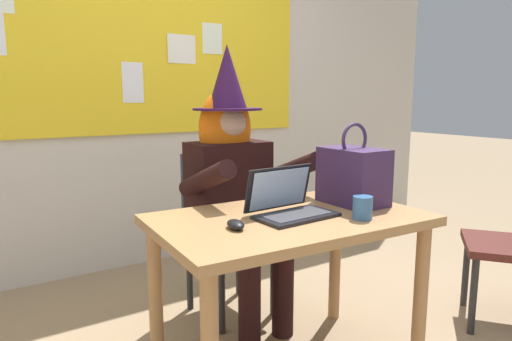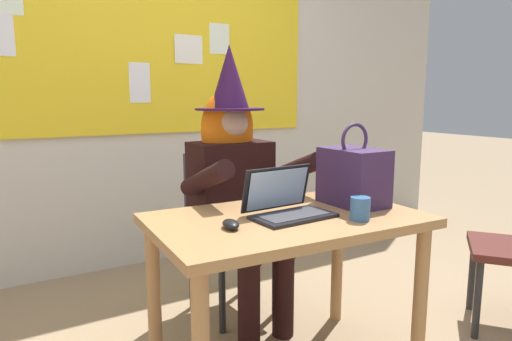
{
  "view_description": "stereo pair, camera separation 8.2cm",
  "coord_description": "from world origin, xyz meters",
  "px_view_note": "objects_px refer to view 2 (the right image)",
  "views": [
    {
      "loc": [
        -1.14,
        -1.35,
        1.21
      ],
      "look_at": [
        0.01,
        0.42,
        0.86
      ],
      "focal_mm": 31.57,
      "sensor_mm": 36.0,
      "label": 1
    },
    {
      "loc": [
        -1.07,
        -1.39,
        1.21
      ],
      "look_at": [
        0.01,
        0.42,
        0.86
      ],
      "focal_mm": 31.57,
      "sensor_mm": 36.0,
      "label": 2
    }
  ],
  "objects_px": {
    "laptop": "(287,205)",
    "coffee_mug": "(360,209)",
    "person_costumed": "(236,175)",
    "desk_main": "(287,240)",
    "handbag": "(353,176)",
    "chair_at_desk": "(225,223)",
    "computer_mouse": "(231,224)"
  },
  "relations": [
    {
      "from": "laptop",
      "to": "coffee_mug",
      "type": "height_order",
      "value": "laptop"
    },
    {
      "from": "person_costumed",
      "to": "laptop",
      "type": "distance_m",
      "value": 0.59
    },
    {
      "from": "desk_main",
      "to": "person_costumed",
      "type": "xyz_separation_m",
      "value": [
        0.07,
        0.58,
        0.19
      ]
    },
    {
      "from": "person_costumed",
      "to": "desk_main",
      "type": "bearing_deg",
      "value": -6.5
    },
    {
      "from": "person_costumed",
      "to": "handbag",
      "type": "bearing_deg",
      "value": 28.39
    },
    {
      "from": "chair_at_desk",
      "to": "person_costumed",
      "type": "bearing_deg",
      "value": -1.41
    },
    {
      "from": "coffee_mug",
      "to": "person_costumed",
      "type": "bearing_deg",
      "value": 100.38
    },
    {
      "from": "handbag",
      "to": "desk_main",
      "type": "bearing_deg",
      "value": -178.44
    },
    {
      "from": "computer_mouse",
      "to": "coffee_mug",
      "type": "xyz_separation_m",
      "value": [
        0.5,
        -0.16,
        0.03
      ]
    },
    {
      "from": "desk_main",
      "to": "coffee_mug",
      "type": "relative_size",
      "value": 12.15
    },
    {
      "from": "handbag",
      "to": "coffee_mug",
      "type": "bearing_deg",
      "value": -126.58
    },
    {
      "from": "laptop",
      "to": "handbag",
      "type": "distance_m",
      "value": 0.39
    },
    {
      "from": "chair_at_desk",
      "to": "desk_main",
      "type": "bearing_deg",
      "value": -9.02
    },
    {
      "from": "desk_main",
      "to": "computer_mouse",
      "type": "xyz_separation_m",
      "value": [
        -0.29,
        -0.04,
        0.12
      ]
    },
    {
      "from": "desk_main",
      "to": "computer_mouse",
      "type": "bearing_deg",
      "value": -171.22
    },
    {
      "from": "coffee_mug",
      "to": "chair_at_desk",
      "type": "bearing_deg",
      "value": 99.33
    },
    {
      "from": "computer_mouse",
      "to": "desk_main",
      "type": "bearing_deg",
      "value": 19.94
    },
    {
      "from": "person_costumed",
      "to": "laptop",
      "type": "height_order",
      "value": "person_costumed"
    },
    {
      "from": "person_costumed",
      "to": "coffee_mug",
      "type": "xyz_separation_m",
      "value": [
        0.14,
        -0.79,
        -0.03
      ]
    },
    {
      "from": "desk_main",
      "to": "computer_mouse",
      "type": "distance_m",
      "value": 0.32
    },
    {
      "from": "laptop",
      "to": "coffee_mug",
      "type": "bearing_deg",
      "value": -47.31
    },
    {
      "from": "laptop",
      "to": "handbag",
      "type": "xyz_separation_m",
      "value": [
        0.38,
        0.01,
        0.09
      ]
    },
    {
      "from": "person_costumed",
      "to": "coffee_mug",
      "type": "relative_size",
      "value": 15.57
    },
    {
      "from": "computer_mouse",
      "to": "person_costumed",
      "type": "bearing_deg",
      "value": 71.43
    },
    {
      "from": "person_costumed",
      "to": "handbag",
      "type": "height_order",
      "value": "person_costumed"
    },
    {
      "from": "desk_main",
      "to": "coffee_mug",
      "type": "bearing_deg",
      "value": -43.89
    },
    {
      "from": "person_costumed",
      "to": "coffee_mug",
      "type": "bearing_deg",
      "value": 10.71
    },
    {
      "from": "laptop",
      "to": "computer_mouse",
      "type": "bearing_deg",
      "value": -174.26
    },
    {
      "from": "handbag",
      "to": "person_costumed",
      "type": "bearing_deg",
      "value": 118.06
    },
    {
      "from": "person_costumed",
      "to": "handbag",
      "type": "distance_m",
      "value": 0.65
    },
    {
      "from": "desk_main",
      "to": "laptop",
      "type": "height_order",
      "value": "laptop"
    },
    {
      "from": "chair_at_desk",
      "to": "person_costumed",
      "type": "relative_size",
      "value": 0.61
    }
  ]
}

